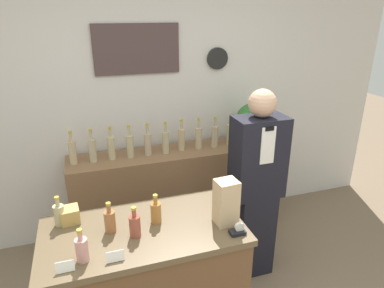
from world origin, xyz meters
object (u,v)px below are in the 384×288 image
Objects in this scene: shopkeeper at (256,188)px; potted_plant at (251,121)px; paper_bag at (226,202)px; tape_dispenser at (238,230)px.

potted_plant is (0.31, 0.72, 0.33)m from shopkeeper.
paper_bag is 0.18m from tape_dispenser.
shopkeeper is at bearing 47.31° from paper_bag.
tape_dispenser is at bearing -119.79° from potted_plant.
potted_plant is at bearing 66.68° from shopkeeper.
shopkeeper is at bearing -113.32° from potted_plant.
paper_bag is at bearing -132.69° from shopkeeper.
shopkeeper is 4.02× the size of potted_plant.
shopkeeper is 0.82m from paper_bag.
potted_plant is at bearing 60.21° from tape_dispenser.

